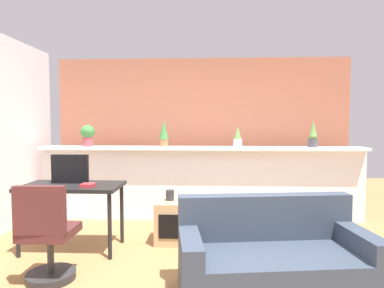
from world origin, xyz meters
TOP-DOWN VIEW (x-y plane):
  - ground_plane at (0.00, 0.00)m, footprint 12.00×12.00m
  - divider_wall at (0.00, 2.00)m, footprint 4.74×0.16m
  - plant_shelf at (0.00, 1.96)m, footprint 4.74×0.37m
  - brick_wall_behind at (0.00, 2.60)m, footprint 4.74×0.10m
  - potted_plant_0 at (-1.69, 1.94)m, footprint 0.21×0.21m
  - potted_plant_1 at (-0.55, 1.99)m, footprint 0.14×0.14m
  - potted_plant_2 at (0.53, 1.93)m, footprint 0.13×0.13m
  - potted_plant_3 at (1.61, 1.92)m, footprint 0.14×0.14m
  - desk at (-1.43, 0.73)m, footprint 1.10×0.60m
  - tv_monitor at (-1.49, 0.81)m, footprint 0.43×0.04m
  - office_chair at (-1.34, -0.07)m, footprint 0.45×0.45m
  - side_cube_shelf at (-0.33, 1.02)m, footprint 0.40×0.41m
  - vase_on_shelf at (-0.36, 1.07)m, footprint 0.10×0.10m
  - book_on_desk at (-1.21, 0.61)m, footprint 0.14×0.14m
  - couch at (0.65, -0.20)m, footprint 1.64×0.95m

SIDE VIEW (x-z plane):
  - ground_plane at x=0.00m, z-range 0.00..0.00m
  - side_cube_shelf at x=-0.33m, z-range 0.00..0.50m
  - couch at x=0.65m, z-range -0.12..0.68m
  - office_chair at x=-1.34m, z-range -0.07..0.84m
  - divider_wall at x=0.00m, z-range 0.00..1.06m
  - vase_on_shelf at x=-0.36m, z-range 0.50..0.63m
  - desk at x=-1.43m, z-range 0.29..1.04m
  - book_on_desk at x=-1.21m, z-range 0.75..0.79m
  - tv_monitor at x=-1.49m, z-range 0.75..1.08m
  - plant_shelf at x=0.00m, z-range 1.06..1.10m
  - potted_plant_2 at x=0.53m, z-range 1.08..1.39m
  - brick_wall_behind at x=0.00m, z-range 0.00..2.50m
  - potted_plant_3 at x=1.61m, z-range 1.06..1.45m
  - potted_plant_0 at x=-1.69m, z-range 1.12..1.44m
  - potted_plant_1 at x=-0.55m, z-range 1.10..1.50m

